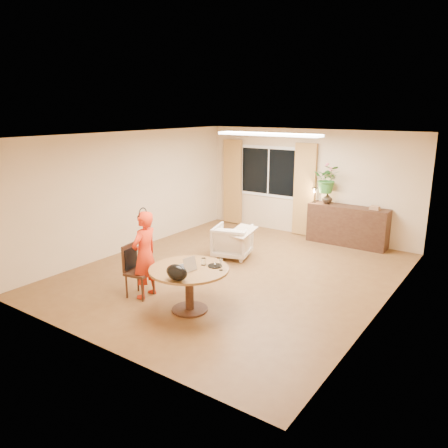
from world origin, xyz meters
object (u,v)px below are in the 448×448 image
at_px(sideboard, 347,226).
at_px(dining_table, 189,277).
at_px(child, 145,255).
at_px(dining_chair, 139,271).
at_px(armchair, 232,241).

bearing_deg(sideboard, dining_table, -99.81).
distance_m(dining_table, child, 0.95).
relative_size(dining_table, child, 0.84).
bearing_deg(dining_table, child, -179.80).
xyz_separation_m(dining_table, dining_chair, (-1.02, -0.06, -0.10)).
bearing_deg(dining_table, sideboard, 80.19).
distance_m(dining_chair, child, 0.30).
height_order(dining_chair, child, child).
xyz_separation_m(dining_chair, child, (0.08, 0.06, 0.29)).
xyz_separation_m(child, armchair, (0.06, 2.51, -0.39)).
bearing_deg(armchair, dining_chair, 70.61).
relative_size(child, armchair, 1.95).
height_order(dining_table, armchair, dining_table).
height_order(armchair, sideboard, sideboard).
xyz_separation_m(armchair, sideboard, (1.69, 2.23, 0.11)).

